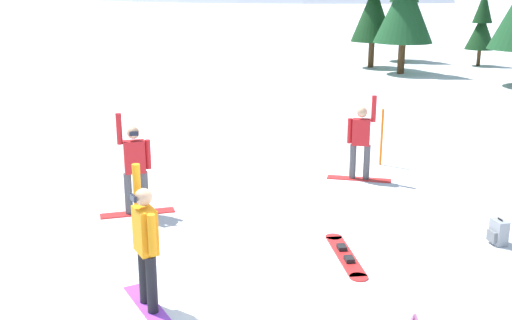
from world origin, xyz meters
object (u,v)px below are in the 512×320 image
at_px(snowboarder_foreground, 146,244).
at_px(pine_tree_short, 374,2).
at_px(snowboarder_midground, 135,167).
at_px(pine_tree_broad, 404,5).
at_px(snowboarder_background, 361,140).
at_px(loose_snowboard_near_right, 345,255).
at_px(backpack_grey, 498,232).
at_px(pine_tree_young, 482,25).
at_px(trail_marker_pole, 382,137).

xyz_separation_m(snowboarder_foreground, pine_tree_short, (-5.91, 27.19, 2.57)).
bearing_deg(snowboarder_midground, pine_tree_broad, 95.60).
bearing_deg(snowboarder_background, pine_tree_broad, 103.78).
height_order(snowboarder_midground, snowboarder_background, snowboarder_midground).
relative_size(loose_snowboard_near_right, backpack_grey, 3.61).
bearing_deg(backpack_grey, snowboarder_background, 144.71).
height_order(pine_tree_broad, pine_tree_young, pine_tree_broad).
bearing_deg(snowboarder_midground, loose_snowboard_near_right, 1.19).
bearing_deg(snowboarder_midground, backpack_grey, 16.02).
distance_m(snowboarder_background, pine_tree_young, 23.78).
xyz_separation_m(snowboarder_midground, trail_marker_pole, (3.15, 5.71, -0.26)).
relative_size(snowboarder_foreground, loose_snowboard_near_right, 1.20).
bearing_deg(pine_tree_short, backpack_grey, -66.32).
bearing_deg(pine_tree_young, pine_tree_broad, 177.76).
distance_m(trail_marker_pole, pine_tree_broad, 23.35).
bearing_deg(pine_tree_short, trail_marker_pole, -70.73).
bearing_deg(backpack_grey, snowboarder_foreground, -129.90).
xyz_separation_m(snowboarder_foreground, snowboarder_midground, (-2.54, 2.86, 0.00)).
relative_size(backpack_grey, trail_marker_pole, 0.33).
xyz_separation_m(snowboarder_background, pine_tree_young, (-1.32, 23.71, 1.35)).
relative_size(trail_marker_pole, pine_tree_young, 0.34).
bearing_deg(snowboarder_midground, trail_marker_pole, 61.12).
relative_size(snowboarder_background, pine_tree_short, 0.31).
xyz_separation_m(backpack_grey, pine_tree_broad, (-9.25, 26.29, 3.11)).
distance_m(snowboarder_background, pine_tree_broad, 24.71).
bearing_deg(pine_tree_broad, backpack_grey, -70.61).
relative_size(snowboarder_midground, pine_tree_short, 0.31).
height_order(pine_tree_short, pine_tree_young, pine_tree_short).
height_order(trail_marker_pole, pine_tree_broad, pine_tree_broad).
relative_size(snowboarder_foreground, snowboarder_midground, 1.00).
height_order(loose_snowboard_near_right, pine_tree_young, pine_tree_young).
relative_size(snowboarder_midground, backpack_grey, 4.33).
relative_size(snowboarder_foreground, backpack_grey, 4.32).
bearing_deg(loose_snowboard_near_right, backpack_grey, 39.56).
bearing_deg(trail_marker_pole, pine_tree_young, 93.52).
height_order(snowboarder_foreground, pine_tree_short, pine_tree_short).
xyz_separation_m(backpack_grey, pine_tree_short, (-9.85, 22.47, 3.32)).
distance_m(snowboarder_midground, snowboarder_background, 5.27).
distance_m(snowboarder_background, pine_tree_short, 21.24).
height_order(loose_snowboard_near_right, pine_tree_broad, pine_tree_broad).
bearing_deg(backpack_grey, pine_tree_young, 100.23).
relative_size(loose_snowboard_near_right, pine_tree_young, 0.41).
relative_size(pine_tree_short, pine_tree_broad, 1.07).
height_order(snowboarder_midground, backpack_grey, snowboarder_midground).
bearing_deg(snowboarder_midground, pine_tree_short, 97.87).
relative_size(snowboarder_foreground, trail_marker_pole, 1.42).
distance_m(backpack_grey, pine_tree_broad, 28.04).
distance_m(loose_snowboard_near_right, trail_marker_pole, 5.79).
bearing_deg(loose_snowboard_near_right, pine_tree_short, 107.63).
bearing_deg(backpack_grey, pine_tree_broad, 109.39).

